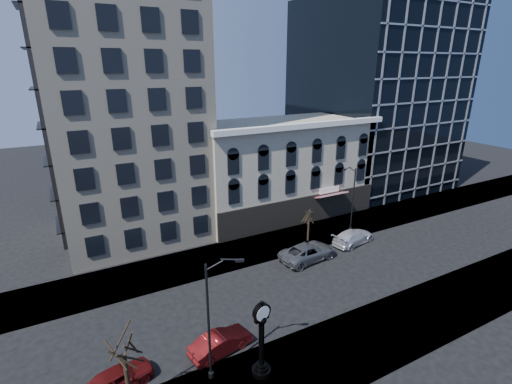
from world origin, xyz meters
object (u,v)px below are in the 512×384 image
street_clock (261,342)px  car_near_b (221,343)px  street_lamp_near (218,289)px  car_near_a (117,379)px

street_clock → car_near_b: 3.84m
street_lamp_near → car_near_a: 8.53m
street_clock → car_near_a: street_clock is taller
car_near_a → street_clock: bearing=-125.7°
street_clock → car_near_a: size_ratio=1.24×
car_near_b → car_near_a: bearing=78.2°
car_near_a → car_near_b: size_ratio=0.97×
street_lamp_near → car_near_b: (0.88, 2.11, -5.81)m
street_lamp_near → car_near_b: 6.24m
street_clock → car_near_b: size_ratio=1.20×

